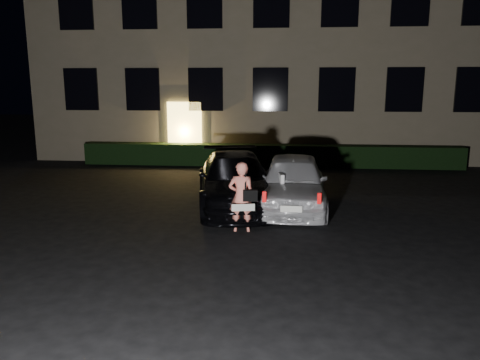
{
  "coord_description": "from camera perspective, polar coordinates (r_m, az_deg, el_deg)",
  "views": [
    {
      "loc": [
        0.53,
        -8.02,
        3.23
      ],
      "look_at": [
        -0.39,
        2.0,
        1.15
      ],
      "focal_mm": 35.0,
      "sensor_mm": 36.0,
      "label": 1
    }
  ],
  "objects": [
    {
      "name": "sedan",
      "position": [
        12.51,
        -0.58,
        -0.04
      ],
      "size": [
        2.73,
        5.04,
        1.39
      ],
      "rotation": [
        0.0,
        0.0,
        0.17
      ],
      "color": "black",
      "rests_on": "ground"
    },
    {
      "name": "hedge",
      "position": [
        18.74,
        3.57,
        3.03
      ],
      "size": [
        15.0,
        0.7,
        0.85
      ],
      "primitive_type": "cube",
      "color": "black",
      "rests_on": "ground"
    },
    {
      "name": "hatch",
      "position": [
        12.28,
        6.47,
        -0.22
      ],
      "size": [
        1.84,
        4.27,
        1.44
      ],
      "rotation": [
        0.0,
        0.0,
        -0.03
      ],
      "color": "silver",
      "rests_on": "ground"
    },
    {
      "name": "building",
      "position": [
        23.18,
        4.11,
        18.49
      ],
      "size": [
        20.0,
        8.11,
        12.0
      ],
      "color": "#6E644E",
      "rests_on": "ground"
    },
    {
      "name": "man",
      "position": [
        10.31,
        0.2,
        -2.05
      ],
      "size": [
        0.67,
        0.43,
        1.57
      ],
      "rotation": [
        0.0,
        0.0,
        3.24
      ],
      "color": "#FE8773",
      "rests_on": "ground"
    },
    {
      "name": "ground",
      "position": [
        8.66,
        1.38,
        -10.23
      ],
      "size": [
        80.0,
        80.0,
        0.0
      ],
      "primitive_type": "plane",
      "color": "black",
      "rests_on": "ground"
    }
  ]
}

